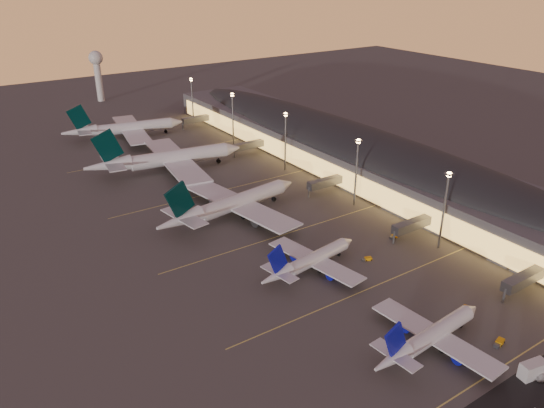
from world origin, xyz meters
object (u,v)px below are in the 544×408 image
(airliner_wide_near, at_px, (231,204))
(baggage_tug_b, at_px, (465,309))
(airliner_wide_far, at_px, (125,128))
(baggage_tug_a, at_px, (499,343))
(airliner_wide_mid, at_px, (167,159))
(radar_tower, at_px, (97,67))
(baggage_tug_d, at_px, (367,259))
(airliner_narrow_south, at_px, (430,337))
(airliner_narrow_north, at_px, (310,261))
(catering_truck_a, at_px, (534,369))
(baggage_tug_c, at_px, (394,236))

(airliner_wide_near, relative_size, baggage_tug_b, 17.74)
(airliner_wide_near, height_order, airliner_wide_far, airliner_wide_far)
(airliner_wide_near, bearing_deg, baggage_tug_a, -88.43)
(baggage_tug_b, bearing_deg, airliner_wide_mid, 74.21)
(radar_tower, relative_size, baggage_tug_d, 9.48)
(baggage_tug_d, bearing_deg, airliner_narrow_south, -92.41)
(airliner_narrow_north, bearing_deg, airliner_wide_far, 80.87)
(airliner_narrow_south, relative_size, baggage_tug_b, 11.11)
(airliner_wide_near, distance_m, baggage_tug_d, 53.46)
(baggage_tug_a, height_order, baggage_tug_d, baggage_tug_a)
(baggage_tug_a, bearing_deg, baggage_tug_b, 57.10)
(catering_truck_a, bearing_deg, airliner_wide_near, 108.43)
(airliner_wide_far, bearing_deg, radar_tower, 89.90)
(airliner_wide_near, bearing_deg, airliner_narrow_south, -97.23)
(airliner_narrow_south, relative_size, airliner_narrow_north, 1.00)
(baggage_tug_b, relative_size, baggage_tug_c, 0.87)
(catering_truck_a, bearing_deg, baggage_tug_b, 82.66)
(airliner_wide_near, distance_m, airliner_wide_far, 114.08)
(catering_truck_a, bearing_deg, airliner_narrow_north, 113.22)
(airliner_narrow_south, relative_size, catering_truck_a, 5.30)
(airliner_narrow_north, xyz_separation_m, airliner_wide_far, (1.37, 159.01, 1.60))
(airliner_wide_near, height_order, airliner_wide_mid, airliner_wide_mid)
(airliner_wide_far, distance_m, catering_truck_a, 221.58)
(airliner_wide_mid, bearing_deg, airliner_narrow_north, -81.78)
(airliner_wide_mid, height_order, airliner_wide_far, airliner_wide_mid)
(airliner_narrow_north, distance_m, radar_tower, 249.57)
(airliner_narrow_south, xyz_separation_m, baggage_tug_d, (16.68, 38.39, -3.05))
(airliner_narrow_north, relative_size, baggage_tug_b, 11.11)
(airliner_wide_near, relative_size, airliner_wide_mid, 0.87)
(baggage_tug_c, relative_size, baggage_tug_d, 1.14)
(radar_tower, bearing_deg, airliner_wide_near, -94.99)
(airliner_wide_far, bearing_deg, baggage_tug_c, -67.68)
(airliner_wide_far, distance_m, baggage_tug_c, 161.87)
(radar_tower, height_order, baggage_tug_a, radar_tower)
(catering_truck_a, bearing_deg, airliner_narrow_south, 133.01)
(baggage_tug_d, bearing_deg, catering_truck_a, -73.56)
(radar_tower, distance_m, baggage_tug_d, 253.99)
(airliner_wide_far, relative_size, baggage_tug_a, 15.94)
(baggage_tug_b, height_order, baggage_tug_d, baggage_tug_d)
(radar_tower, xyz_separation_m, catering_truck_a, (-3.26, -310.50, -20.10))
(airliner_narrow_north, relative_size, airliner_wide_far, 0.61)
(airliner_wide_near, xyz_separation_m, radar_tower, (17.74, 203.36, 16.90))
(radar_tower, height_order, baggage_tug_c, radar_tower)
(airliner_wide_mid, xyz_separation_m, baggage_tug_a, (17.60, -152.57, -5.20))
(airliner_wide_mid, distance_m, baggage_tug_b, 141.16)
(airliner_wide_near, bearing_deg, airliner_wide_far, 80.13)
(airliner_narrow_north, xyz_separation_m, catering_truck_a, (13.78, -62.20, -1.71))
(airliner_narrow_north, height_order, catering_truck_a, airliner_narrow_north)
(airliner_wide_mid, distance_m, catering_truck_a, 163.87)
(catering_truck_a, xyz_separation_m, baggage_tug_d, (4.65, 57.43, -1.34))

